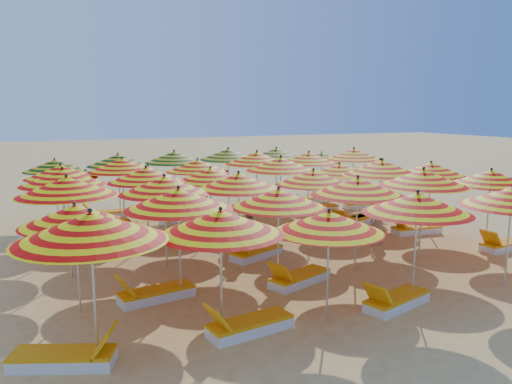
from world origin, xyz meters
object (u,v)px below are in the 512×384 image
umbrella_26 (197,166)px  beachgoer_b (250,230)px  umbrella_4 (512,197)px  lounger_10 (195,238)px  umbrella_2 (329,222)px  umbrella_34 (276,153)px  lounger_5 (504,245)px  lounger_18 (188,208)px  lounger_1 (248,325)px  lounger_9 (163,238)px  umbrella_3 (417,203)px  lounger_15 (316,207)px  lounger_8 (85,248)px  umbrella_33 (228,154)px  umbrella_6 (75,215)px  umbrella_10 (423,178)px  lounger_19 (266,202)px  lounger_20 (313,199)px  umbrella_13 (164,185)px  lounger_3 (155,294)px  umbrella_21 (281,164)px  umbrella_27 (257,158)px  lounger_12 (367,216)px  umbrella_7 (178,199)px  umbrella_16 (382,168)px  umbrella_23 (380,165)px  lounger_14 (184,219)px  umbrella_31 (118,160)px  umbrella_9 (358,187)px  lounger_17 (105,214)px  umbrella_20 (210,175)px  lounger_11 (352,221)px  lounger_6 (256,253)px  umbrella_12 (67,187)px  umbrella_24 (61,172)px  beachgoer_a (378,223)px  umbrella_0 (91,227)px  umbrella_17 (431,169)px  umbrella_25 (122,165)px  lounger_7 (415,229)px  lounger_13 (49,232)px  umbrella_30 (55,166)px  umbrella_14 (239,181)px  umbrella_19 (146,175)px  lounger_16 (363,205)px  umbrella_11 (491,178)px  umbrella_22 (339,170)px

umbrella_26 → beachgoer_b: umbrella_26 is taller
umbrella_4 → lounger_10: umbrella_4 is taller
umbrella_2 → umbrella_34: 12.91m
lounger_5 → lounger_18: 12.02m
lounger_1 → lounger_5: bearing=-176.3°
umbrella_4 → lounger_9: 10.19m
umbrella_3 → lounger_15: size_ratio=1.60×
lounger_8 → lounger_9: bearing=-154.9°
umbrella_33 → lounger_9: (-3.90, -4.24, -2.22)m
umbrella_6 → umbrella_10: umbrella_10 is taller
lounger_19 → lounger_20: 2.30m
umbrella_6 → umbrella_13: 3.30m
umbrella_33 → lounger_3: bearing=-119.9°
umbrella_21 → umbrella_27: (-0.01, 2.05, 0.03)m
umbrella_10 → lounger_8: (-8.75, 4.59, -2.21)m
lounger_1 → lounger_12: 10.89m
umbrella_7 → umbrella_16: bearing=17.4°
umbrella_23 → lounger_8: (-10.97, -0.20, -1.98)m
lounger_10 → lounger_14: (0.44, 2.95, 0.00)m
umbrella_13 → lounger_18: 7.91m
umbrella_31 → lounger_9: bearing=-82.0°
umbrella_9 → lounger_1: (-4.05, -2.27, -2.13)m
umbrella_31 → lounger_17: umbrella_31 is taller
umbrella_20 → lounger_11: (5.45, -0.18, -2.01)m
lounger_19 → lounger_6: bearing=78.6°
umbrella_12 → umbrella_24: bearing=89.2°
lounger_17 → beachgoer_a: beachgoer_a is taller
umbrella_0 → umbrella_17: size_ratio=1.21×
umbrella_25 → lounger_7: (9.14, -4.68, -2.17)m
umbrella_16 → lounger_13: (-10.00, 4.86, -2.25)m
umbrella_26 → umbrella_30: size_ratio=1.03×
umbrella_14 → umbrella_24: bearing=132.3°
umbrella_19 → umbrella_33: 6.26m
lounger_8 → umbrella_25: bearing=-102.8°
umbrella_13 → umbrella_24: size_ratio=0.86×
umbrella_21 → lounger_8: 7.02m
umbrella_4 → lounger_12: bearing=79.0°
umbrella_9 → lounger_16: umbrella_9 is taller
umbrella_25 → lounger_1: size_ratio=1.58×
umbrella_16 → lounger_15: size_ratio=1.64×
umbrella_11 → lounger_1: bearing=-165.1°
umbrella_12 → lounger_19: umbrella_12 is taller
umbrella_3 → umbrella_4: 2.62m
lounger_16 → lounger_20: same height
umbrella_26 → umbrella_31: size_ratio=1.07×
lounger_15 → umbrella_11: bearing=119.6°
umbrella_6 → lounger_7: bearing=12.4°
umbrella_13 → umbrella_24: umbrella_13 is taller
umbrella_22 → beachgoer_b: bearing=-155.0°
umbrella_25 → lounger_19: umbrella_25 is taller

